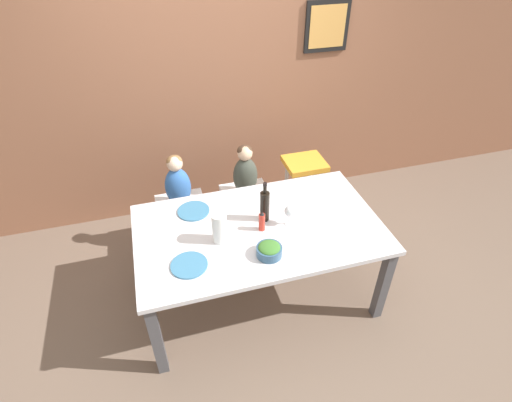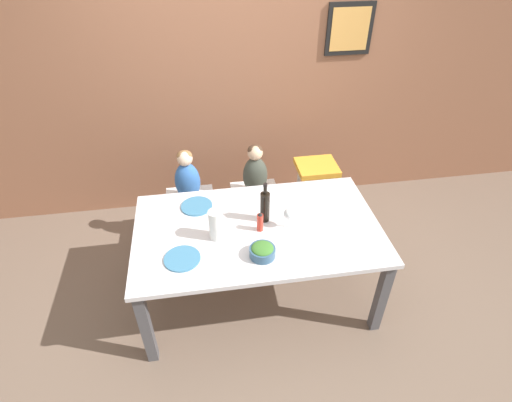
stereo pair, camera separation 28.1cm
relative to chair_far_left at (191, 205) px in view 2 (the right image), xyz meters
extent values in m
plane|color=#705B4C|center=(0.49, -0.76, -0.40)|extent=(14.00, 14.00, 0.00)
cube|color=#8E5B42|center=(0.49, 0.62, 0.95)|extent=(10.00, 0.06, 2.70)
cube|color=black|center=(1.51, 0.58, 1.30)|extent=(0.41, 0.02, 0.44)
cube|color=gold|center=(1.51, 0.56, 1.30)|extent=(0.34, 0.00, 0.36)
cube|color=silver|center=(0.49, -0.76, 0.31)|extent=(1.76, 1.03, 0.03)
cube|color=#4C4C51|center=(-0.33, -1.21, -0.05)|extent=(0.07, 0.07, 0.69)
cube|color=#4C4C51|center=(1.31, -1.21, -0.05)|extent=(0.07, 0.07, 0.69)
cube|color=#4C4C51|center=(-0.33, -0.31, -0.05)|extent=(0.07, 0.07, 0.69)
cube|color=#4C4C51|center=(1.31, -0.31, -0.05)|extent=(0.07, 0.07, 0.69)
cylinder|color=silver|center=(-0.14, -0.14, -0.19)|extent=(0.04, 0.04, 0.42)
cylinder|color=silver|center=(0.14, -0.14, -0.19)|extent=(0.04, 0.04, 0.42)
cylinder|color=silver|center=(-0.14, 0.14, -0.19)|extent=(0.04, 0.04, 0.42)
cylinder|color=silver|center=(0.14, 0.14, -0.19)|extent=(0.04, 0.04, 0.42)
cube|color=white|center=(0.00, 0.00, 0.05)|extent=(0.42, 0.38, 0.05)
cylinder|color=silver|center=(0.45, -0.14, -0.19)|extent=(0.04, 0.04, 0.42)
cylinder|color=silver|center=(0.73, -0.14, -0.19)|extent=(0.04, 0.04, 0.42)
cylinder|color=silver|center=(0.45, 0.14, -0.19)|extent=(0.04, 0.04, 0.42)
cylinder|color=silver|center=(0.73, 0.14, -0.19)|extent=(0.04, 0.04, 0.42)
cube|color=white|center=(0.59, 0.00, 0.05)|extent=(0.42, 0.38, 0.05)
cylinder|color=silver|center=(1.03, -0.12, -0.07)|extent=(0.04, 0.04, 0.66)
cylinder|color=silver|center=(1.27, -0.12, -0.07)|extent=(0.04, 0.04, 0.66)
cylinder|color=silver|center=(1.03, 0.12, -0.07)|extent=(0.04, 0.04, 0.66)
cylinder|color=silver|center=(1.27, 0.12, -0.07)|extent=(0.04, 0.04, 0.66)
cube|color=gold|center=(1.15, 0.00, 0.29)|extent=(0.36, 0.32, 0.05)
ellipsoid|color=#3366B2|center=(0.00, 0.00, 0.26)|extent=(0.22, 0.17, 0.36)
sphere|color=beige|center=(0.00, 0.00, 0.49)|extent=(0.13, 0.13, 0.13)
ellipsoid|color=olive|center=(0.00, 0.01, 0.51)|extent=(0.13, 0.12, 0.09)
ellipsoid|color=#3D4238|center=(0.59, 0.00, 0.26)|extent=(0.22, 0.17, 0.36)
sphere|color=#D6AD89|center=(0.59, 0.00, 0.49)|extent=(0.13, 0.13, 0.13)
ellipsoid|color=#473323|center=(0.59, 0.01, 0.51)|extent=(0.13, 0.12, 0.09)
cylinder|color=black|center=(0.56, -0.68, 0.44)|extent=(0.07, 0.07, 0.24)
cylinder|color=black|center=(0.56, -0.68, 0.60)|extent=(0.03, 0.03, 0.08)
cylinder|color=black|center=(0.56, -0.68, 0.63)|extent=(0.03, 0.03, 0.02)
cylinder|color=white|center=(0.20, -0.82, 0.44)|extent=(0.10, 0.10, 0.23)
cylinder|color=white|center=(0.71, -0.79, 0.33)|extent=(0.06, 0.06, 0.00)
cylinder|color=white|center=(0.71, -0.79, 0.37)|extent=(0.01, 0.01, 0.07)
ellipsoid|color=white|center=(0.71, -0.79, 0.45)|extent=(0.07, 0.07, 0.08)
cylinder|color=#335675|center=(0.48, -1.05, 0.36)|extent=(0.17, 0.17, 0.07)
ellipsoid|color=#3D752D|center=(0.48, -1.05, 0.39)|extent=(0.15, 0.15, 0.05)
cylinder|color=teal|center=(-0.05, -1.00, 0.33)|extent=(0.24, 0.24, 0.01)
cylinder|color=teal|center=(0.07, -0.45, 0.33)|extent=(0.24, 0.24, 0.01)
cylinder|color=red|center=(0.50, -0.79, 0.39)|extent=(0.05, 0.05, 0.14)
cone|color=black|center=(0.50, -0.79, 0.47)|extent=(0.04, 0.04, 0.02)
camera|label=1|loc=(-0.13, -2.83, 2.21)|focal=28.00mm
camera|label=2|loc=(0.14, -2.89, 2.21)|focal=28.00mm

